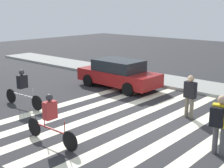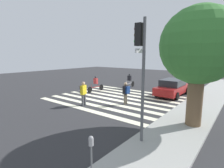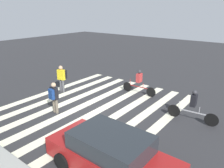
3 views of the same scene
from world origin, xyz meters
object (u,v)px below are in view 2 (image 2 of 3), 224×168
pedestrian_adult_blue_shirt (126,92)px  cyclist_far_lane (96,83)px  traffic_light (141,58)px  parking_meter (91,147)px  car_parked_far_curb (172,87)px  street_tree (199,47)px  cyclist_near_curb (129,80)px  pedestrian_child_with_backpack (83,92)px

pedestrian_adult_blue_shirt → cyclist_far_lane: 5.36m
pedestrian_adult_blue_shirt → traffic_light: bearing=-135.9°
parking_meter → car_parked_far_curb: car_parked_far_curb is taller
street_tree → cyclist_near_curb: size_ratio=2.48×
pedestrian_child_with_backpack → street_tree: bearing=81.5°
pedestrian_child_with_backpack → pedestrian_adult_blue_shirt: size_ratio=1.06×
parking_meter → street_tree: (-5.81, 1.41, 2.99)m
traffic_light → car_parked_far_curb: size_ratio=1.12×
parking_meter → pedestrian_adult_blue_shirt: pedestrian_adult_blue_shirt is taller
cyclist_far_lane → cyclist_near_curb: 4.15m
traffic_light → street_tree: size_ratio=0.85×
pedestrian_child_with_backpack → pedestrian_adult_blue_shirt: pedestrian_child_with_backpack is taller
traffic_light → pedestrian_adult_blue_shirt: bearing=-141.4°
traffic_light → cyclist_far_lane: 11.11m
parking_meter → car_parked_far_curb: (-12.25, -1.86, -0.24)m
street_tree → cyclist_far_lane: (-3.48, -9.94, -3.12)m
traffic_light → pedestrian_child_with_backpack: 6.85m
parking_meter → cyclist_near_curb: bearing=-152.0°
traffic_light → street_tree: (-3.09, 1.36, 0.50)m
traffic_light → car_parked_far_curb: traffic_light is taller
car_parked_far_curb → street_tree: bearing=27.8°
cyclist_near_curb → parking_meter: bearing=23.8°
pedestrian_child_with_backpack → pedestrian_adult_blue_shirt: 3.12m
parking_meter → pedestrian_child_with_backpack: 7.80m
parking_meter → car_parked_far_curb: 12.39m
cyclist_near_curb → pedestrian_child_with_backpack: bearing=3.8°
parking_meter → cyclist_far_lane: cyclist_far_lane is taller
traffic_light → pedestrian_adult_blue_shirt: size_ratio=3.03×
traffic_light → pedestrian_adult_blue_shirt: (-4.53, -3.62, -2.52)m
cyclist_far_lane → cyclist_near_curb: bearing=157.3°
pedestrian_adult_blue_shirt → cyclist_far_lane: (-2.04, -4.96, -0.11)m
parking_meter → pedestrian_child_with_backpack: size_ratio=0.77×
street_tree → pedestrian_child_with_backpack: (0.67, -7.28, -2.96)m
parking_meter → cyclist_far_lane: 12.61m
parking_meter → car_parked_far_curb: bearing=-171.4°
street_tree → pedestrian_child_with_backpack: street_tree is taller
traffic_light → pedestrian_child_with_backpack: bearing=-112.3°
street_tree → pedestrian_adult_blue_shirt: bearing=-106.1°
traffic_light → parking_meter: 3.69m
pedestrian_child_with_backpack → pedestrian_adult_blue_shirt: (-2.10, 2.30, -0.05)m
street_tree → cyclist_near_curb: 11.59m
traffic_light → parking_meter: size_ratio=3.74×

